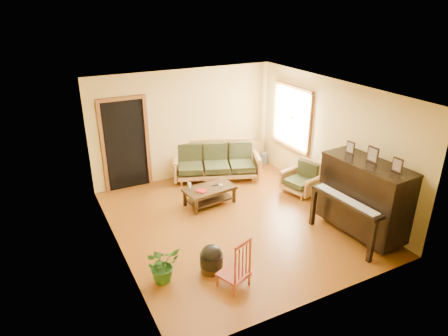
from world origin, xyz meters
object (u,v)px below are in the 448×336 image
red_chair (234,262)px  sofa (216,162)px  ceramic_crock (263,158)px  piano (364,199)px  armchair (301,178)px  coffee_table (210,196)px  potted_plant (163,264)px  footstool (211,262)px

red_chair → sofa: bearing=45.5°
ceramic_crock → piano: bearing=-93.6°
armchair → piano: piano is taller
sofa → red_chair: (-1.49, -3.62, -0.01)m
coffee_table → piano: bearing=-49.1°
potted_plant → armchair: bearing=21.3°
sofa → coffee_table: 1.31m
sofa → potted_plant: size_ratio=3.47×
potted_plant → red_chair: bearing=-34.0°
footstool → ceramic_crock: bearing=47.7°
armchair → sofa: bearing=116.7°
sofa → ceramic_crock: (1.55, 0.34, -0.30)m
armchair → red_chair: (-2.82, -2.07, 0.06)m
coffee_table → ceramic_crock: bearing=32.6°
armchair → footstool: size_ratio=1.97×
coffee_table → red_chair: 2.67m
red_chair → ceramic_crock: size_ratio=3.09×
piano → ceramic_crock: piano is taller
coffee_table → potted_plant: potted_plant is taller
coffee_table → piano: 3.11m
coffee_table → ceramic_crock: 2.66m
sofa → coffee_table: sofa is taller
armchair → red_chair: 3.50m
potted_plant → piano: bearing=-6.0°
ceramic_crock → armchair: bearing=-96.6°
sofa → red_chair: 3.92m
red_chair → ceramic_crock: red_chair is taller
sofa → piano: size_ratio=1.26×
red_chair → ceramic_crock: 5.01m
piano → ceramic_crock: (0.24, 3.74, -0.58)m
armchair → piano: size_ratio=0.46×
piano → potted_plant: size_ratio=2.74×
sofa → footstool: bearing=-96.7°
armchair → red_chair: bearing=-157.5°
sofa → potted_plant: bearing=-107.9°
armchair → piano: (-0.02, -1.85, 0.35)m
armchair → ceramic_crock: 1.93m
red_chair → coffee_table: bearing=50.4°
coffee_table → ceramic_crock: (2.24, 1.43, -0.05)m
footstool → potted_plant: (-0.77, 0.14, 0.12)m
ceramic_crock → potted_plant: bearing=-139.7°
armchair → footstool: bearing=-165.5°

